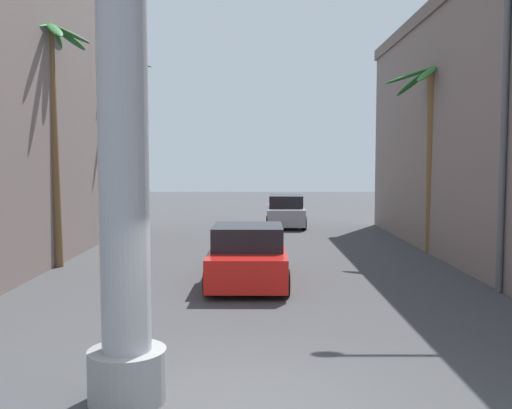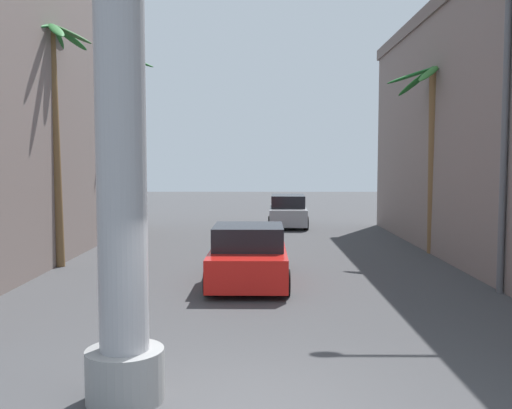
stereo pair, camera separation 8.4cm
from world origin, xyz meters
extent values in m
plane|color=#424244|center=(0.00, 10.00, 0.00)|extent=(88.52, 88.52, 0.00)
cylinder|color=#9E9EA3|center=(-1.73, 0.31, 4.86)|extent=(0.66, 0.66, 9.71)
cylinder|color=gray|center=(-1.73, 0.31, 0.35)|extent=(1.05, 1.05, 0.70)
cylinder|color=#59595E|center=(5.98, 6.67, 3.85)|extent=(0.16, 0.16, 7.71)
cylinder|color=black|center=(-1.12, 9.63, 0.32)|extent=(0.23, 0.64, 0.64)
cylinder|color=black|center=(0.74, 9.61, 0.32)|extent=(0.23, 0.64, 0.64)
cylinder|color=black|center=(-1.14, 6.36, 0.32)|extent=(0.23, 0.64, 0.64)
cylinder|color=black|center=(0.71, 6.35, 0.32)|extent=(0.23, 0.64, 0.64)
cube|color=red|center=(-0.20, 7.99, 0.56)|extent=(1.99, 4.68, 0.80)
cube|color=black|center=(-0.21, 7.64, 1.26)|extent=(1.81, 1.97, 0.60)
cylinder|color=black|center=(0.71, 22.93, 0.32)|extent=(0.24, 0.65, 0.64)
cylinder|color=black|center=(2.40, 22.87, 0.32)|extent=(0.24, 0.65, 0.64)
cylinder|color=black|center=(0.60, 19.76, 0.32)|extent=(0.24, 0.65, 0.64)
cylinder|color=black|center=(2.29, 19.70, 0.32)|extent=(0.24, 0.65, 0.64)
cube|color=#99999E|center=(1.50, 21.32, 0.56)|extent=(1.93, 4.58, 0.80)
cube|color=black|center=(1.50, 21.32, 1.26)|extent=(1.72, 2.54, 0.60)
cylinder|color=brown|center=(-5.79, 17.37, 3.80)|extent=(0.33, 0.40, 7.61)
ellipsoid|color=#21652D|center=(-5.05, 17.32, 7.46)|extent=(1.37, 0.51, 0.60)
ellipsoid|color=#226D2D|center=(-5.58, 18.07, 7.42)|extent=(0.64, 1.34, 0.71)
ellipsoid|color=#31752D|center=(-6.36, 17.69, 7.42)|extent=(1.33, 0.88, 0.70)
ellipsoid|color=#28632D|center=(-6.22, 16.90, 7.38)|extent=(1.12, 1.16, 0.81)
ellipsoid|color=#2C642D|center=(-5.57, 16.73, 7.41)|extent=(0.66, 1.34, 0.73)
cylinder|color=brown|center=(-6.12, 10.18, 3.60)|extent=(0.43, 0.35, 7.20)
ellipsoid|color=#2E622D|center=(-5.54, 10.21, 7.03)|extent=(1.22, 0.56, 0.63)
ellipsoid|color=#21702D|center=(-5.72, 10.54, 7.00)|extent=(1.06, 1.06, 0.72)
ellipsoid|color=#226A2D|center=(-6.21, 10.72, 7.02)|extent=(0.45, 1.18, 0.68)
ellipsoid|color=#32612D|center=(-6.68, 10.43, 7.06)|extent=(1.21, 0.94, 0.56)
ellipsoid|color=#275C2D|center=(-6.74, 9.90, 7.10)|extent=(1.28, 0.74, 0.44)
ellipsoid|color=#21662D|center=(-6.27, 9.49, 7.09)|extent=(0.59, 1.27, 0.46)
ellipsoid|color=#26692D|center=(-5.80, 9.59, 7.02)|extent=(0.95, 1.16, 0.68)
cylinder|color=brown|center=(6.17, 12.74, 3.19)|extent=(0.53, 0.57, 6.39)
ellipsoid|color=#295D2D|center=(7.13, 12.61, 6.09)|extent=(1.64, 0.49, 0.99)
ellipsoid|color=#2A632D|center=(6.54, 13.53, 6.12)|extent=(0.90, 1.67, 0.92)
ellipsoid|color=#22782D|center=(5.67, 13.38, 6.09)|extent=(1.30, 1.47, 1.01)
ellipsoid|color=#1F742D|center=(5.36, 12.83, 6.21)|extent=(1.78, 0.64, 0.66)
ellipsoid|color=#31732D|center=(5.70, 11.97, 6.15)|extent=(1.30, 1.57, 0.82)
ellipsoid|color=#32752D|center=(6.79, 11.98, 6.12)|extent=(1.30, 1.52, 0.92)
camera|label=1|loc=(0.01, -7.16, 3.21)|focal=40.00mm
camera|label=2|loc=(0.09, -7.16, 3.21)|focal=40.00mm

